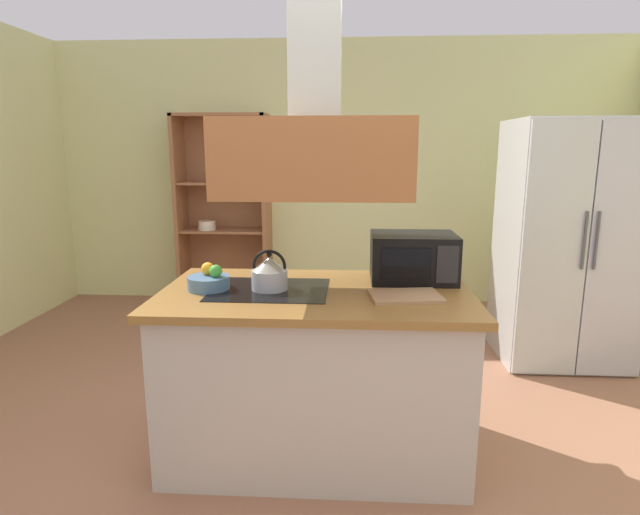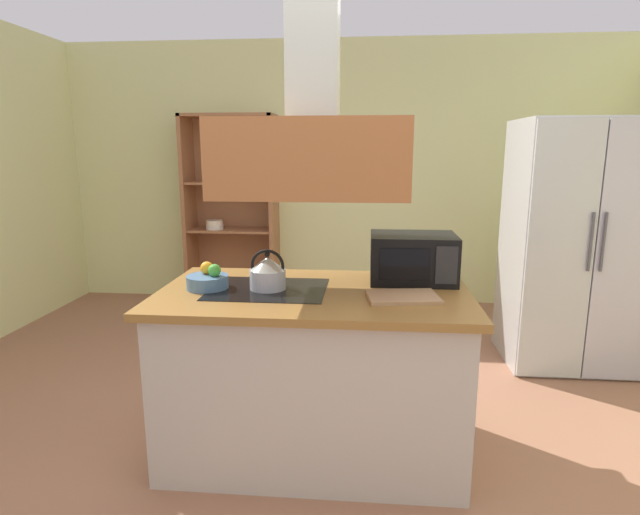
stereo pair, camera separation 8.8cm
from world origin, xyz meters
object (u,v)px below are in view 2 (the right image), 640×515
at_px(cutting_board, 403,297).
at_px(microwave, 413,258).
at_px(kettle, 268,273).
at_px(refrigerator, 573,245).
at_px(fruit_bowl, 208,280).
at_px(dish_cabinet, 233,221).

bearing_deg(cutting_board, microwave, 78.08).
bearing_deg(kettle, microwave, 17.94).
relative_size(refrigerator, microwave, 3.97).
relative_size(refrigerator, fruit_bowl, 8.44).
height_order(refrigerator, cutting_board, refrigerator).
xyz_separation_m(kettle, fruit_bowl, (-0.31, -0.01, -0.04)).
relative_size(refrigerator, kettle, 8.75).
bearing_deg(refrigerator, fruit_bowl, -149.47).
relative_size(kettle, cutting_board, 0.61).
xyz_separation_m(refrigerator, dish_cabinet, (-2.94, 1.35, -0.04)).
bearing_deg(kettle, fruit_bowl, -178.32).
relative_size(microwave, fruit_bowl, 2.13).
bearing_deg(microwave, fruit_bowl, -166.64).
bearing_deg(refrigerator, microwave, -138.50).
distance_m(dish_cabinet, kettle, 2.88).
bearing_deg(microwave, kettle, -162.06).
distance_m(dish_cabinet, microwave, 2.99).
height_order(refrigerator, fruit_bowl, refrigerator).
distance_m(cutting_board, fruit_bowl, 1.01).
bearing_deg(dish_cabinet, fruit_bowl, -77.91).
bearing_deg(kettle, refrigerator, 34.06).
bearing_deg(refrigerator, dish_cabinet, 155.36).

